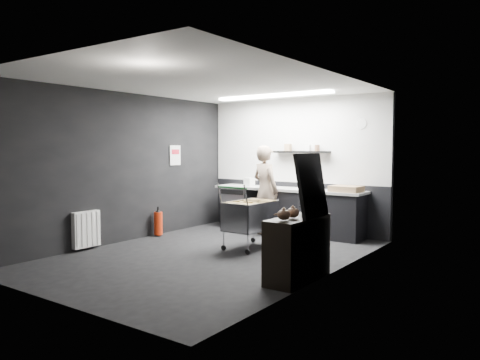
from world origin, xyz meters
The scene contains 22 objects.
floor centered at (0.00, 0.00, 0.00)m, with size 5.50×5.50×0.00m, color black.
ceiling centered at (0.00, 0.00, 2.70)m, with size 5.50×5.50×0.00m, color white.
wall_back centered at (0.00, 2.75, 1.35)m, with size 5.50×5.50×0.00m, color black.
wall_front centered at (0.00, -2.75, 1.35)m, with size 5.50×5.50×0.00m, color black.
wall_left centered at (-2.00, 0.00, 1.35)m, with size 5.50×5.50×0.00m, color black.
wall_right centered at (2.00, 0.00, 1.35)m, with size 5.50×5.50×0.00m, color black.
kitchen_wall_panel centered at (0.00, 2.73, 1.85)m, with size 3.95×0.02×1.70m, color silver.
dado_panel centered at (0.00, 2.73, 0.50)m, with size 3.95×0.02×1.00m, color black.
floating_shelf centered at (0.20, 2.62, 1.62)m, with size 1.20×0.22×0.04m, color black.
wall_clock centered at (1.40, 2.72, 2.15)m, with size 0.20×0.20×0.03m, color white.
poster centered at (-1.98, 1.30, 1.55)m, with size 0.02×0.30×0.40m, color white.
poster_red_band centered at (-1.98, 1.30, 1.62)m, with size 0.01×0.22×0.10m, color red.
radiator centered at (-1.94, -0.90, 0.35)m, with size 0.10×0.50×0.60m, color white.
ceiling_strip centered at (0.00, 1.85, 2.67)m, with size 2.40×0.20×0.04m, color white.
prep_counter centered at (0.14, 2.42, 0.46)m, with size 3.20×0.61×0.90m.
person centered at (-0.23, 1.97, 0.87)m, with size 0.64×0.42×1.75m, color #B9A993.
shopping_cart centered at (0.21, 0.81, 0.52)m, with size 0.63×1.00×1.08m.
sideboard centered at (1.79, -0.39, 0.52)m, with size 0.46×1.09×1.64m.
fire_extinguisher centered at (-1.85, 0.67, 0.26)m, with size 0.16×0.16×0.54m.
cardboard_box centered at (1.27, 2.37, 0.95)m, with size 0.55×0.41×0.11m, color #9E7B54.
pink_tub centered at (0.42, 2.42, 1.01)m, with size 0.22×0.22×0.22m, color beige.
white_container centered at (-0.88, 2.37, 0.99)m, with size 0.19×0.15×0.17m, color white.
Camera 1 is at (4.61, -5.69, 1.71)m, focal length 35.00 mm.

